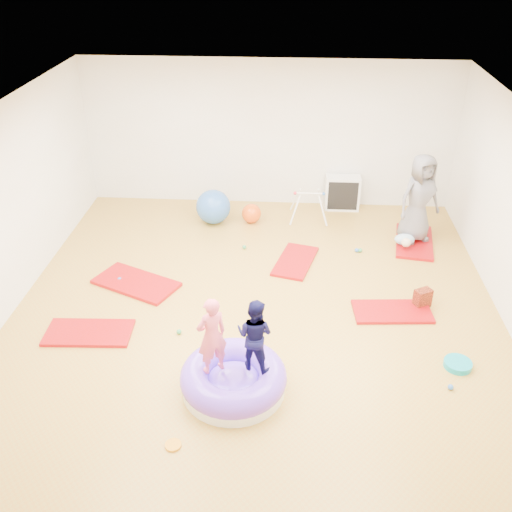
{
  "coord_description": "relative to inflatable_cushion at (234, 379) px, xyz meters",
  "views": [
    {
      "loc": [
        0.44,
        -6.44,
        4.86
      ],
      "look_at": [
        0.0,
        0.3,
        0.9
      ],
      "focal_mm": 40.0,
      "sensor_mm": 36.0,
      "label": 1
    }
  ],
  "objects": [
    {
      "name": "room",
      "position": [
        0.16,
        1.35,
        1.24
      ],
      "size": [
        7.01,
        8.01,
        2.81
      ],
      "color": "#AF8D38",
      "rests_on": "ground"
    },
    {
      "name": "gym_mat_front_left",
      "position": [
        -2.08,
        0.93,
        -0.13
      ],
      "size": [
        1.19,
        0.64,
        0.05
      ],
      "primitive_type": "cube",
      "rotation": [
        0.0,
        0.0,
        0.05
      ],
      "color": "#A00A00",
      "rests_on": "ground"
    },
    {
      "name": "gym_mat_mid_left",
      "position": [
        -1.74,
        2.19,
        -0.13
      ],
      "size": [
        1.45,
        1.14,
        0.05
      ],
      "primitive_type": "cube",
      "rotation": [
        0.0,
        0.0,
        -0.44
      ],
      "color": "#A00A00",
      "rests_on": "ground"
    },
    {
      "name": "gym_mat_center_back",
      "position": [
        0.72,
        3.02,
        -0.13
      ],
      "size": [
        0.8,
        1.19,
        0.05
      ],
      "primitive_type": "cube",
      "rotation": [
        0.0,
        0.0,
        1.31
      ],
      "color": "#A00A00",
      "rests_on": "ground"
    },
    {
      "name": "gym_mat_right",
      "position": [
        2.12,
        1.7,
        -0.13
      ],
      "size": [
        1.15,
        0.63,
        0.05
      ],
      "primitive_type": "cube",
      "rotation": [
        0.0,
        0.0,
        0.07
      ],
      "color": "#A00A00",
      "rests_on": "ground"
    },
    {
      "name": "gym_mat_rear_right",
      "position": [
        2.8,
        3.82,
        -0.13
      ],
      "size": [
        0.8,
        1.31,
        0.05
      ],
      "primitive_type": "cube",
      "rotation": [
        0.0,
        0.0,
        1.42
      ],
      "color": "#A00A00",
      "rests_on": "ground"
    },
    {
      "name": "inflatable_cushion",
      "position": [
        0.0,
        0.0,
        0.0
      ],
      "size": [
        1.28,
        1.28,
        0.4
      ],
      "rotation": [
        0.0,
        0.0,
        0.1
      ],
      "color": "white",
      "rests_on": "ground"
    },
    {
      "name": "child_pink",
      "position": [
        -0.23,
        -0.03,
        0.71
      ],
      "size": [
        0.44,
        0.4,
        1.0
      ],
      "primitive_type": "imported",
      "rotation": [
        0.0,
        0.0,
        3.72
      ],
      "color": "#F85E75",
      "rests_on": "inflatable_cushion"
    },
    {
      "name": "child_navy",
      "position": [
        0.25,
        0.07,
        0.68
      ],
      "size": [
        0.55,
        0.49,
        0.93
      ],
      "primitive_type": "imported",
      "rotation": [
        0.0,
        0.0,
        2.77
      ],
      "color": "#0D0D39",
      "rests_on": "inflatable_cushion"
    },
    {
      "name": "adult_caregiver",
      "position": [
        2.78,
        3.89,
        0.67
      ],
      "size": [
        0.89,
        0.76,
        1.55
      ],
      "primitive_type": "imported",
      "rotation": [
        0.0,
        0.0,
        0.43
      ],
      "color": "slate",
      "rests_on": "gym_mat_rear_right"
    },
    {
      "name": "infant",
      "position": [
        2.59,
        3.63,
        -0.0
      ],
      "size": [
        0.34,
        0.35,
        0.2
      ],
      "color": "#9AC1DF",
      "rests_on": "gym_mat_rear_right"
    },
    {
      "name": "ball_pit_balls",
      "position": [
        0.53,
        2.29,
        -0.12
      ],
      "size": [
        4.7,
        3.34,
        0.07
      ],
      "color": "#349352",
      "rests_on": "ground"
    },
    {
      "name": "exercise_ball_blue",
      "position": [
        -0.81,
        4.38,
        0.16
      ],
      "size": [
        0.64,
        0.64,
        0.64
      ],
      "primitive_type": "sphere",
      "color": "blue",
      "rests_on": "ground"
    },
    {
      "name": "exercise_ball_orange",
      "position": [
        -0.11,
        4.44,
        0.02
      ],
      "size": [
        0.36,
        0.36,
        0.36
      ],
      "primitive_type": "sphere",
      "color": "#EB5010",
      "rests_on": "ground"
    },
    {
      "name": "infant_play_gym",
      "position": [
        0.95,
        4.64,
        0.21
      ],
      "size": [
        0.71,
        0.67,
        0.54
      ],
      "rotation": [
        0.0,
        0.0,
        0.18
      ],
      "color": "white",
      "rests_on": "ground"
    },
    {
      "name": "cube_shelf",
      "position": [
        1.61,
        5.15,
        0.17
      ],
      "size": [
        0.66,
        0.33,
        0.66
      ],
      "color": "white",
      "rests_on": "ground"
    },
    {
      "name": "balance_disc",
      "position": [
        2.79,
        0.59,
        -0.12
      ],
      "size": [
        0.35,
        0.35,
        0.08
      ],
      "primitive_type": "cylinder",
      "color": "#0C96AC",
      "rests_on": "ground"
    },
    {
      "name": "backpack",
      "position": [
        2.57,
        1.89,
        -0.02
      ],
      "size": [
        0.29,
        0.25,
        0.28
      ],
      "primitive_type": "cube",
      "rotation": [
        0.0,
        0.0,
        0.5
      ],
      "color": "#C03917",
      "rests_on": "ground"
    },
    {
      "name": "yellow_toy",
      "position": [
        -0.56,
        -0.9,
        -0.14
      ],
      "size": [
        0.18,
        0.18,
        0.03
      ],
      "primitive_type": "cylinder",
      "color": "orange",
      "rests_on": "ground"
    }
  ]
}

